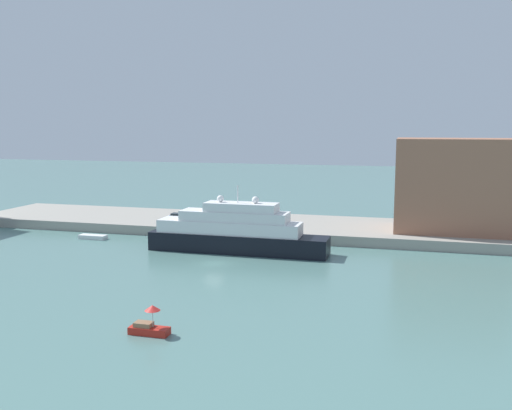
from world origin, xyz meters
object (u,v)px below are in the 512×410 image
mooring_bollard (245,227)px  work_barge (93,237)px  small_motorboat (149,325)px  parked_car (180,218)px  person_figure (213,217)px  harbor_building (454,185)px  large_yacht (235,232)px

mooring_bollard → work_barge: bearing=-164.9°
small_motorboat → mooring_bollard: small_motorboat is taller
work_barge → parked_car: 16.07m
person_figure → mooring_bollard: person_figure is taller
parked_car → person_figure: size_ratio=2.76×
person_figure → parked_car: bearing=-166.3°
small_motorboat → harbor_building: harbor_building is taller
large_yacht → small_motorboat: size_ratio=7.31×
small_motorboat → work_barge: size_ratio=0.80×
large_yacht → mooring_bollard: 10.01m
work_barge → harbor_building: harbor_building is taller
large_yacht → parked_car: bearing=136.1°
small_motorboat → harbor_building: 60.43m
work_barge → person_figure: bearing=37.4°
work_barge → small_motorboat: bearing=-52.6°
harbor_building → parked_car: 48.05m
work_barge → person_figure: size_ratio=2.84×
large_yacht → parked_car: (-15.26, 14.69, -0.73)m
large_yacht → parked_car: size_ratio=5.97×
harbor_building → parked_car: (-47.45, -2.78, -7.01)m
parked_car → mooring_bollard: (13.90, -4.82, -0.25)m
mooring_bollard → harbor_building: bearing=12.8°
parked_car → person_figure: bearing=13.7°
large_yacht → harbor_building: (32.19, 17.47, 6.28)m
small_motorboat → large_yacht: bearing=94.2°
person_figure → small_motorboat: bearing=-76.8°
work_barge → mooring_bollard: size_ratio=6.30×
small_motorboat → work_barge: 47.47m
small_motorboat → work_barge: small_motorboat is taller
large_yacht → work_barge: (-26.29, 3.16, -2.69)m
large_yacht → person_figure: large_yacht is taller
large_yacht → parked_car: 21.19m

